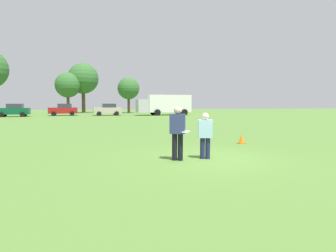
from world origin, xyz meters
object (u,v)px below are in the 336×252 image
at_px(parked_car_near_right, 108,109).
at_px(box_truck, 165,104).
at_px(parked_car_mid_right, 63,110).
at_px(frisbee, 185,132).
at_px(traffic_cone, 242,139).
at_px(player_defender, 205,133).
at_px(player_thrower, 177,130).
at_px(parked_car_center, 14,110).

height_order(parked_car_near_right, box_truck, box_truck).
bearing_deg(parked_car_near_right, box_truck, -5.68).
xyz_separation_m(parked_car_mid_right, parked_car_near_right, (6.59, -1.17, 0.00)).
bearing_deg(parked_car_mid_right, frisbee, -78.38).
xyz_separation_m(traffic_cone, parked_car_near_right, (-5.03, 33.70, 0.69)).
relative_size(frisbee, box_truck, 0.03).
relative_size(parked_car_near_right, box_truck, 0.50).
bearing_deg(player_defender, frisbee, -162.95).
distance_m(traffic_cone, parked_car_mid_right, 36.76).
xyz_separation_m(parked_car_mid_right, box_truck, (15.43, -2.05, 0.83)).
height_order(parked_car_mid_right, parked_car_near_right, same).
bearing_deg(parked_car_mid_right, player_thrower, -78.63).
bearing_deg(parked_car_center, player_thrower, -68.57).
bearing_deg(player_defender, player_thrower, -176.73).
xyz_separation_m(parked_car_center, box_truck, (21.75, 0.40, 0.83)).
bearing_deg(parked_car_center, parked_car_mid_right, 21.17).
bearing_deg(traffic_cone, box_truck, 83.38).
bearing_deg(parked_car_near_right, frisbee, -88.03).
height_order(player_defender, frisbee, player_defender).
bearing_deg(parked_car_mid_right, player_defender, -77.19).
relative_size(player_defender, frisbee, 5.65).
distance_m(player_thrower, frisbee, 0.28).
distance_m(frisbee, parked_car_near_right, 37.08).
bearing_deg(frisbee, parked_car_near_right, 91.97).
xyz_separation_m(player_defender, parked_car_near_right, (-2.05, 36.82, 0.06)).
relative_size(player_thrower, traffic_cone, 3.69).
bearing_deg(player_defender, parked_car_mid_right, 102.81).
distance_m(player_defender, parked_car_near_right, 36.88).
bearing_deg(parked_car_mid_right, parked_car_near_right, -10.05).
height_order(frisbee, parked_car_mid_right, parked_car_mid_right).
distance_m(player_thrower, player_defender, 1.00).
xyz_separation_m(parked_car_near_right, box_truck, (8.84, -0.88, 0.83)).
bearing_deg(frisbee, parked_car_mid_right, 101.62).
xyz_separation_m(traffic_cone, box_truck, (3.81, 32.82, 1.52)).
height_order(player_thrower, player_defender, player_thrower).
bearing_deg(player_thrower, parked_car_center, 111.43).
bearing_deg(box_truck, player_defender, -100.70).
distance_m(player_defender, parked_car_mid_right, 38.96).
height_order(player_defender, parked_car_center, parked_car_center).
relative_size(parked_car_center, box_truck, 0.50).
height_order(traffic_cone, box_truck, box_truck).
distance_m(frisbee, parked_car_mid_right, 39.03).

